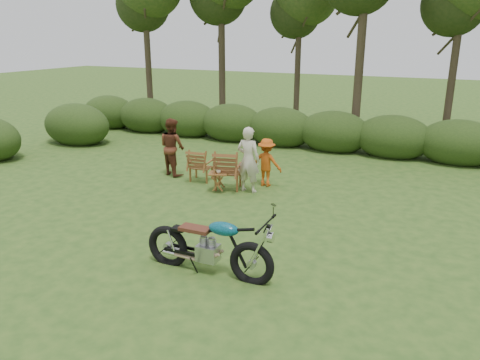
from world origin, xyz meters
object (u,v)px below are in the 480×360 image
at_px(side_table, 219,182).
at_px(child, 266,186).
at_px(adult_b, 174,174).
at_px(cup, 219,171).
at_px(adult_a, 248,191).
at_px(motorcycle, 209,272).
at_px(lawn_chair_left, 202,180).
at_px(lawn_chair_right, 228,189).

xyz_separation_m(side_table, child, (0.93, 1.01, -0.26)).
distance_m(side_table, adult_b, 2.11).
bearing_deg(adult_b, cup, 177.57).
distance_m(adult_a, adult_b, 2.66).
xyz_separation_m(motorcycle, child, (-0.92, 4.89, 0.00)).
bearing_deg(side_table, adult_a, 27.24).
relative_size(motorcycle, adult_b, 1.37).
height_order(lawn_chair_left, child, child).
height_order(lawn_chair_right, cup, cup).
relative_size(cup, adult_b, 0.07).
height_order(motorcycle, lawn_chair_left, motorcycle).
relative_size(lawn_chair_right, child, 0.81).
bearing_deg(motorcycle, side_table, 114.35).
bearing_deg(child, lawn_chair_left, 10.73).
bearing_deg(lawn_chair_left, adult_a, 162.39).
bearing_deg(side_table, adult_b, 156.94).
relative_size(cup, adult_a, 0.07).
xyz_separation_m(lawn_chair_right, adult_a, (0.58, 0.01, 0.00)).
distance_m(adult_b, child, 2.86).
bearing_deg(adult_a, lawn_chair_left, -8.97).
bearing_deg(motorcycle, child, 99.57).
distance_m(lawn_chair_left, adult_b, 1.05).
bearing_deg(motorcycle, cup, 114.26).
bearing_deg(lawn_chair_left, motorcycle, 114.40).
bearing_deg(cup, lawn_chair_right, 77.36).
distance_m(motorcycle, cup, 4.29).
xyz_separation_m(motorcycle, adult_b, (-3.77, 4.70, 0.00)).
relative_size(lawn_chair_right, adult_a, 0.61).
bearing_deg(child, cup, 49.08).
height_order(adult_a, adult_b, adult_a).
xyz_separation_m(side_table, adult_a, (0.69, 0.35, -0.26)).
bearing_deg(cup, lawn_chair_left, 142.76).
height_order(lawn_chair_left, cup, cup).
bearing_deg(child, adult_a, 69.80).
xyz_separation_m(motorcycle, side_table, (-1.85, 3.88, 0.26)).
height_order(cup, adult_b, adult_b).
xyz_separation_m(motorcycle, lawn_chair_left, (-2.74, 4.54, 0.00)).
height_order(cup, adult_a, adult_a).
xyz_separation_m(lawn_chair_right, cup, (-0.08, -0.38, 0.57)).
height_order(side_table, cup, cup).
height_order(side_table, adult_b, adult_b).
relative_size(motorcycle, cup, 18.41).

